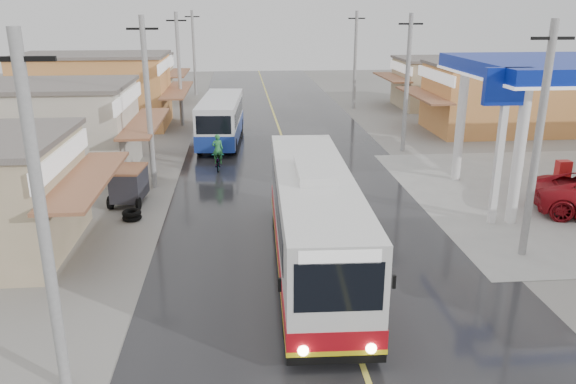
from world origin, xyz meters
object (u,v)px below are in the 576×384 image
Objects in this scene: coach_bus at (313,220)px; tyre_stack at (132,215)px; tricycle_far at (129,141)px; tricycle_near at (129,183)px; second_bus at (221,119)px; cyclist at (218,158)px.

coach_bus is 8.67m from tyre_stack.
tricycle_near is at bearing -84.93° from tricycle_far.
coach_bus reaches higher than tricycle_far.
second_bus is at bearing 102.32° from coach_bus.
tricycle_far is (-8.73, 15.73, -0.84)m from coach_bus.
second_bus is 12.07m from tricycle_near.
tricycle_near is (-3.74, -5.18, 0.30)m from cyclist.
tricycle_near is at bearing 101.73° from tyre_stack.
cyclist reaches higher than tricycle_far.
tyre_stack is (-3.36, -13.47, -1.33)m from second_bus.
second_bus is at bearing 23.78° from tricycle_far.
coach_bus is 14.60× the size of tyre_stack.
tricycle_far is at bearing -147.35° from second_bus.
tyre_stack is at bearing -115.37° from cyclist.
tricycle_far is (-5.28, -2.88, -0.65)m from second_bus.
tricycle_far is at bearing 146.57° from cyclist.
tricycle_far is at bearing 100.28° from tyre_stack.
tricycle_near is 1.11× the size of tricycle_far.
tricycle_near is at bearing -104.26° from second_bus.
cyclist is at bearing 107.60° from coach_bus.
cyclist is at bearing 65.19° from tyre_stack.
second_bus is 6.05m from tricycle_far.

